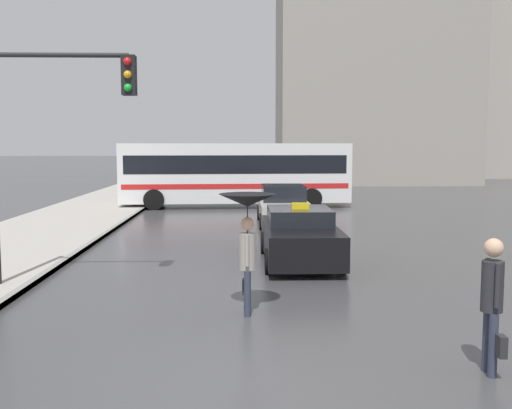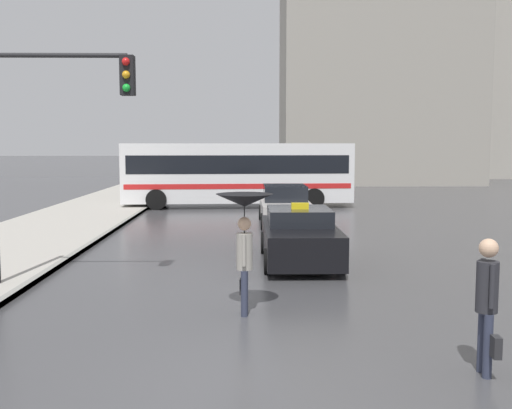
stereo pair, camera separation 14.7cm
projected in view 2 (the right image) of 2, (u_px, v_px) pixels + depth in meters
ground_plane at (230, 394)px, 7.28m from camera, size 300.00×300.00×0.00m
taxi at (300, 237)px, 15.33m from camera, size 1.91×4.29×1.54m
sedan_red at (285, 207)px, 22.63m from camera, size 1.91×4.61×1.47m
city_bus at (238, 172)px, 28.97m from camera, size 11.05×3.18×3.07m
pedestrian_with_umbrella at (244, 218)px, 10.49m from camera, size 1.00×1.00×2.16m
pedestrian_man at (487, 297)px, 7.77m from camera, size 0.30×0.58×1.82m
traffic_light at (51, 119)px, 12.21m from camera, size 3.02×0.38×5.12m
building_tower_far at (497, 35)px, 56.27m from camera, size 15.03×10.78×26.56m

